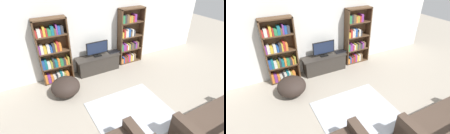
# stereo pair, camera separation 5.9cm
# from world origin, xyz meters

# --- Properties ---
(wall_back) EXTENTS (8.80, 0.06, 2.60)m
(wall_back) POSITION_xyz_m (0.00, 4.23, 1.30)
(wall_back) COLOR silver
(wall_back) RESTS_ON ground_plane
(bookshelf_left) EXTENTS (0.86, 0.30, 1.87)m
(bookshelf_left) POSITION_xyz_m (-1.21, 4.05, 0.89)
(bookshelf_left) COLOR #513823
(bookshelf_left) RESTS_ON ground_plane
(bookshelf_right) EXTENTS (0.86, 0.30, 1.87)m
(bookshelf_right) POSITION_xyz_m (1.28, 4.05, 0.89)
(bookshelf_right) COLOR #513823
(bookshelf_right) RESTS_ON ground_plane
(tv_stand) EXTENTS (1.41, 0.45, 0.54)m
(tv_stand) POSITION_xyz_m (0.07, 3.95, 0.27)
(tv_stand) COLOR #332D28
(tv_stand) RESTS_ON ground_plane
(television) EXTENTS (0.70, 0.16, 0.48)m
(television) POSITION_xyz_m (0.07, 3.95, 0.79)
(television) COLOR black
(television) RESTS_ON tv_stand
(laptop) EXTENTS (0.36, 0.22, 0.03)m
(laptop) POSITION_xyz_m (0.65, 3.96, 0.55)
(laptop) COLOR #28282D
(laptop) RESTS_ON tv_stand
(area_rug) EXTENTS (1.80, 1.63, 0.02)m
(area_rug) POSITION_xyz_m (-0.01, 1.85, 0.01)
(area_rug) COLOR #B2B7C1
(area_rug) RESTS_ON ground_plane
(beanbag_ottoman) EXTENTS (0.75, 0.75, 0.49)m
(beanbag_ottoman) POSITION_xyz_m (-1.17, 3.25, 0.25)
(beanbag_ottoman) COLOR #2D231E
(beanbag_ottoman) RESTS_ON ground_plane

